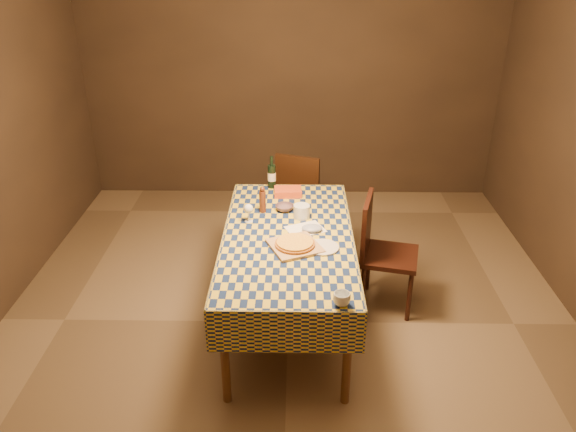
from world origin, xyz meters
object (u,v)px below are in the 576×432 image
(cutting_board, at_px, (295,246))
(chair_far, at_px, (301,193))
(wine_bottle, at_px, (272,176))
(dining_table, at_px, (288,244))
(pizza, at_px, (295,243))
(bowl, at_px, (285,208))
(white_plate, at_px, (322,247))
(chair_right, at_px, (380,247))

(cutting_board, height_order, chair_far, chair_far)
(wine_bottle, distance_m, chair_far, 0.62)
(dining_table, xyz_separation_m, pizza, (0.05, -0.18, 0.11))
(bowl, bearing_deg, dining_table, -85.42)
(cutting_board, relative_size, white_plate, 1.41)
(white_plate, height_order, chair_right, chair_right)
(bowl, bearing_deg, chair_far, 81.23)
(bowl, bearing_deg, cutting_board, -81.87)
(dining_table, relative_size, bowl, 12.84)
(pizza, height_order, white_plate, pizza)
(dining_table, bearing_deg, wine_bottle, 99.92)
(dining_table, distance_m, chair_right, 0.79)
(dining_table, xyz_separation_m, cutting_board, (0.05, -0.18, 0.09))
(pizza, distance_m, white_plate, 0.19)
(dining_table, relative_size, wine_bottle, 6.55)
(wine_bottle, height_order, white_plate, wine_bottle)
(pizza, xyz_separation_m, wine_bottle, (-0.20, 1.04, 0.07))
(wine_bottle, bearing_deg, cutting_board, -79.01)
(pizza, xyz_separation_m, chair_far, (0.05, 1.48, -0.28))
(cutting_board, relative_size, chair_right, 0.34)
(chair_far, bearing_deg, white_plate, -84.73)
(white_plate, height_order, chair_far, chair_far)
(wine_bottle, xyz_separation_m, chair_right, (0.87, -0.59, -0.35))
(chair_far, bearing_deg, chair_right, -59.18)
(dining_table, relative_size, chair_far, 1.98)
(cutting_board, relative_size, wine_bottle, 1.14)
(cutting_board, bearing_deg, chair_right, 33.98)
(bowl, distance_m, chair_right, 0.81)
(bowl, xyz_separation_m, white_plate, (0.27, -0.59, -0.02))
(dining_table, relative_size, pizza, 6.61)
(chair_far, bearing_deg, wine_bottle, -120.20)
(pizza, distance_m, chair_far, 1.50)
(bowl, bearing_deg, wine_bottle, 104.62)
(bowl, height_order, wine_bottle, wine_bottle)
(bowl, xyz_separation_m, wine_bottle, (-0.12, 0.45, 0.08))
(white_plate, bearing_deg, cutting_board, 177.74)
(wine_bottle, relative_size, white_plate, 1.24)
(chair_right, bearing_deg, cutting_board, -146.02)
(cutting_board, height_order, chair_right, chair_right)
(pizza, height_order, wine_bottle, wine_bottle)
(chair_far, bearing_deg, bowl, -98.77)
(chair_far, distance_m, chair_right, 1.20)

